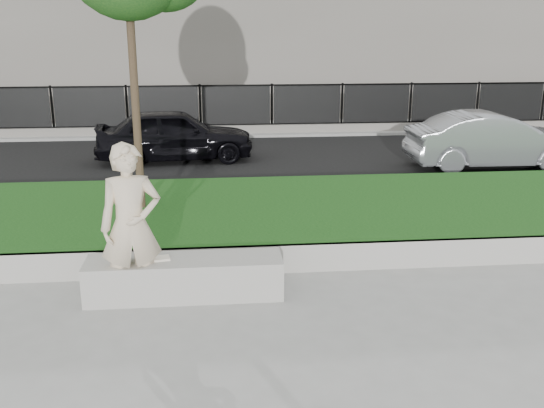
{
  "coord_description": "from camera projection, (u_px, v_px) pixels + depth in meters",
  "views": [
    {
      "loc": [
        -0.23,
        -6.71,
        3.27
      ],
      "look_at": [
        0.55,
        1.2,
        0.94
      ],
      "focal_mm": 40.0,
      "sensor_mm": 36.0,
      "label": 1
    }
  ],
  "objects": [
    {
      "name": "ground",
      "position": [
        237.0,
        307.0,
        7.35
      ],
      "size": [
        90.0,
        90.0,
        0.0
      ],
      "primitive_type": "plane",
      "color": "gray",
      "rests_on": "ground"
    },
    {
      "name": "grass_bank",
      "position": [
        229.0,
        218.0,
        10.16
      ],
      "size": [
        34.0,
        4.0,
        0.4
      ],
      "primitive_type": "cube",
      "color": "#0D340E",
      "rests_on": "ground"
    },
    {
      "name": "grass_kerb",
      "position": [
        233.0,
        261.0,
        8.28
      ],
      "size": [
        34.0,
        0.08,
        0.4
      ],
      "primitive_type": "cube",
      "color": "#A5A29B",
      "rests_on": "ground"
    },
    {
      "name": "street",
      "position": [
        223.0,
        160.0,
        15.46
      ],
      "size": [
        34.0,
        7.0,
        0.04
      ],
      "primitive_type": "cube",
      "color": "black",
      "rests_on": "ground"
    },
    {
      "name": "far_pavement",
      "position": [
        220.0,
        130.0,
        19.75
      ],
      "size": [
        34.0,
        3.0,
        0.12
      ],
      "primitive_type": "cube",
      "color": "gray",
      "rests_on": "ground"
    },
    {
      "name": "iron_fence",
      "position": [
        220.0,
        119.0,
        18.66
      ],
      "size": [
        32.0,
        0.3,
        1.5
      ],
      "color": "slate",
      "rests_on": "far_pavement"
    },
    {
      "name": "stone_bench",
      "position": [
        185.0,
        277.0,
        7.6
      ],
      "size": [
        2.44,
        0.61,
        0.5
      ],
      "primitive_type": "cube",
      "color": "#A5A29B",
      "rests_on": "ground"
    },
    {
      "name": "man",
      "position": [
        131.0,
        226.0,
        7.19
      ],
      "size": [
        0.81,
        0.61,
        1.99
      ],
      "primitive_type": "imported",
      "rotation": [
        0.0,
        0.0,
        0.19
      ],
      "color": "beige",
      "rests_on": "ground"
    },
    {
      "name": "book",
      "position": [
        160.0,
        258.0,
        7.51
      ],
      "size": [
        0.26,
        0.21,
        0.03
      ],
      "primitive_type": "cube",
      "rotation": [
        0.0,
        0.0,
        0.19
      ],
      "color": "white",
      "rests_on": "stone_bench"
    },
    {
      "name": "car_dark",
      "position": [
        175.0,
        135.0,
        15.08
      ],
      "size": [
        4.02,
        1.95,
        1.32
      ],
      "primitive_type": "imported",
      "rotation": [
        0.0,
        0.0,
        1.67
      ],
      "color": "black",
      "rests_on": "street"
    },
    {
      "name": "car_silver",
      "position": [
        493.0,
        140.0,
        14.31
      ],
      "size": [
        4.01,
        1.45,
        1.32
      ],
      "primitive_type": "imported",
      "rotation": [
        0.0,
        0.0,
        1.56
      ],
      "color": "gray",
      "rests_on": "street"
    }
  ]
}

